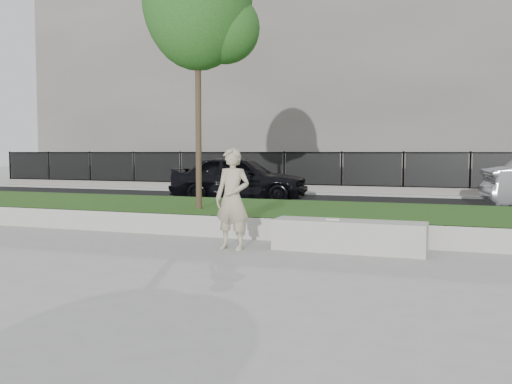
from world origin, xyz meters
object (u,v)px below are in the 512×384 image
at_px(car_dark, 240,178).
at_px(young_tree, 202,3).
at_px(stone_bench, 349,236).
at_px(book, 333,219).
at_px(man, 232,199).

bearing_deg(car_dark, young_tree, -172.90).
relative_size(stone_bench, book, 11.39).
xyz_separation_m(stone_bench, young_tree, (-3.46, 1.87, 4.41)).
height_order(book, car_dark, car_dark).
xyz_separation_m(man, car_dark, (-3.13, 8.03, -0.06)).
bearing_deg(young_tree, book, -30.25).
relative_size(stone_bench, car_dark, 0.56).
height_order(man, book, man).
bearing_deg(man, stone_bench, 20.65).
height_order(man, young_tree, young_tree).
bearing_deg(stone_bench, man, -165.36).
bearing_deg(book, stone_bench, -5.55).
bearing_deg(young_tree, man, -54.81).
height_order(book, young_tree, young_tree).
distance_m(stone_bench, book, 0.36).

